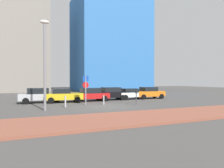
{
  "coord_description": "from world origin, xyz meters",
  "views": [
    {
      "loc": [
        -6.22,
        -16.73,
        2.29
      ],
      "look_at": [
        1.29,
        1.76,
        2.02
      ],
      "focal_mm": 31.54,
      "sensor_mm": 36.0,
      "label": 1
    }
  ],
  "objects_px": {
    "parked_car_yellow": "(63,95)",
    "parking_meter": "(136,96)",
    "parked_car_white": "(130,94)",
    "traffic_bollard_mid": "(65,102)",
    "parked_car_red": "(91,94)",
    "parked_car_orange": "(149,93)",
    "street_lamp": "(45,57)",
    "traffic_bollard_near": "(104,100)",
    "parked_car_black": "(111,93)",
    "parked_car_silver": "(40,95)",
    "parking_sign_post": "(86,86)"
  },
  "relations": [
    {
      "from": "parked_car_yellow",
      "to": "parking_meter",
      "type": "distance_m",
      "value": 8.04
    },
    {
      "from": "parked_car_white",
      "to": "traffic_bollard_mid",
      "type": "height_order",
      "value": "parked_car_white"
    },
    {
      "from": "parked_car_red",
      "to": "parked_car_orange",
      "type": "xyz_separation_m",
      "value": [
        8.06,
        0.29,
        -0.0
      ]
    },
    {
      "from": "parked_car_red",
      "to": "traffic_bollard_mid",
      "type": "bearing_deg",
      "value": -129.49
    },
    {
      "from": "parked_car_red",
      "to": "street_lamp",
      "type": "relative_size",
      "value": 0.58
    },
    {
      "from": "traffic_bollard_near",
      "to": "parked_car_orange",
      "type": "bearing_deg",
      "value": 27.16
    },
    {
      "from": "street_lamp",
      "to": "parked_car_orange",
      "type": "bearing_deg",
      "value": 24.23
    },
    {
      "from": "parked_car_red",
      "to": "parked_car_black",
      "type": "height_order",
      "value": "parked_car_black"
    },
    {
      "from": "parked_car_white",
      "to": "parking_meter",
      "type": "relative_size",
      "value": 2.97
    },
    {
      "from": "street_lamp",
      "to": "traffic_bollard_near",
      "type": "relative_size",
      "value": 7.68
    },
    {
      "from": "traffic_bollard_mid",
      "to": "parked_car_red",
      "type": "bearing_deg",
      "value": 50.51
    },
    {
      "from": "parking_meter",
      "to": "traffic_bollard_mid",
      "type": "height_order",
      "value": "parking_meter"
    },
    {
      "from": "parked_car_silver",
      "to": "parking_meter",
      "type": "bearing_deg",
      "value": -33.74
    },
    {
      "from": "parked_car_silver",
      "to": "parking_sign_post",
      "type": "bearing_deg",
      "value": -41.75
    },
    {
      "from": "parked_car_red",
      "to": "parking_meter",
      "type": "height_order",
      "value": "parked_car_red"
    },
    {
      "from": "parked_car_black",
      "to": "parking_meter",
      "type": "height_order",
      "value": "parked_car_black"
    },
    {
      "from": "parked_car_black",
      "to": "parking_meter",
      "type": "xyz_separation_m",
      "value": [
        0.28,
        -5.81,
        0.12
      ]
    },
    {
      "from": "street_lamp",
      "to": "parking_sign_post",
      "type": "bearing_deg",
      "value": 32.46
    },
    {
      "from": "parked_car_black",
      "to": "parked_car_orange",
      "type": "relative_size",
      "value": 1.11
    },
    {
      "from": "parked_car_white",
      "to": "traffic_bollard_near",
      "type": "bearing_deg",
      "value": -140.84
    },
    {
      "from": "parked_car_orange",
      "to": "parked_car_black",
      "type": "bearing_deg",
      "value": 177.81
    },
    {
      "from": "traffic_bollard_mid",
      "to": "traffic_bollard_near",
      "type": "bearing_deg",
      "value": 8.89
    },
    {
      "from": "parked_car_red",
      "to": "parked_car_orange",
      "type": "relative_size",
      "value": 1.03
    },
    {
      "from": "parking_sign_post",
      "to": "traffic_bollard_mid",
      "type": "xyz_separation_m",
      "value": [
        -2.11,
        -1.05,
        -1.3
      ]
    },
    {
      "from": "parking_sign_post",
      "to": "parked_car_silver",
      "type": "bearing_deg",
      "value": 138.25
    },
    {
      "from": "parked_car_white",
      "to": "traffic_bollard_near",
      "type": "height_order",
      "value": "parked_car_white"
    },
    {
      "from": "parking_sign_post",
      "to": "parking_meter",
      "type": "relative_size",
      "value": 2.02
    },
    {
      "from": "parked_car_black",
      "to": "traffic_bollard_near",
      "type": "bearing_deg",
      "value": -120.43
    },
    {
      "from": "parked_car_yellow",
      "to": "parking_sign_post",
      "type": "height_order",
      "value": "parking_sign_post"
    },
    {
      "from": "parked_car_silver",
      "to": "parked_car_white",
      "type": "bearing_deg",
      "value": 0.22
    },
    {
      "from": "parked_car_silver",
      "to": "parked_car_white",
      "type": "distance_m",
      "value": 10.84
    },
    {
      "from": "parked_car_orange",
      "to": "parking_meter",
      "type": "distance_m",
      "value": 7.55
    },
    {
      "from": "parked_car_red",
      "to": "parked_car_yellow",
      "type": "bearing_deg",
      "value": -177.37
    },
    {
      "from": "parked_car_red",
      "to": "street_lamp",
      "type": "bearing_deg",
      "value": -132.93
    },
    {
      "from": "parked_car_white",
      "to": "parking_sign_post",
      "type": "distance_m",
      "value": 7.78
    },
    {
      "from": "parked_car_red",
      "to": "parking_meter",
      "type": "xyz_separation_m",
      "value": [
        3.01,
        -5.31,
        0.13
      ]
    },
    {
      "from": "street_lamp",
      "to": "parked_car_white",
      "type": "bearing_deg",
      "value": 29.99
    },
    {
      "from": "parked_car_black",
      "to": "parking_meter",
      "type": "bearing_deg",
      "value": -87.25
    },
    {
      "from": "parking_sign_post",
      "to": "traffic_bollard_mid",
      "type": "distance_m",
      "value": 2.69
    },
    {
      "from": "traffic_bollard_near",
      "to": "traffic_bollard_mid",
      "type": "bearing_deg",
      "value": -171.11
    },
    {
      "from": "parked_car_yellow",
      "to": "street_lamp",
      "type": "distance_m",
      "value": 6.89
    },
    {
      "from": "parked_car_silver",
      "to": "street_lamp",
      "type": "xyz_separation_m",
      "value": [
        0.17,
        -6.11,
        3.35
      ]
    },
    {
      "from": "parking_meter",
      "to": "street_lamp",
      "type": "distance_m",
      "value": 8.96
    },
    {
      "from": "parking_sign_post",
      "to": "street_lamp",
      "type": "height_order",
      "value": "street_lamp"
    },
    {
      "from": "parked_car_red",
      "to": "traffic_bollard_mid",
      "type": "relative_size",
      "value": 4.07
    },
    {
      "from": "parked_car_red",
      "to": "street_lamp",
      "type": "height_order",
      "value": "street_lamp"
    },
    {
      "from": "parking_sign_post",
      "to": "parked_car_orange",
      "type": "bearing_deg",
      "value": 20.49
    },
    {
      "from": "traffic_bollard_mid",
      "to": "parking_sign_post",
      "type": "bearing_deg",
      "value": 26.44
    },
    {
      "from": "parked_car_white",
      "to": "parked_car_orange",
      "type": "height_order",
      "value": "parked_car_orange"
    },
    {
      "from": "parked_car_white",
      "to": "street_lamp",
      "type": "relative_size",
      "value": 0.6
    }
  ]
}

